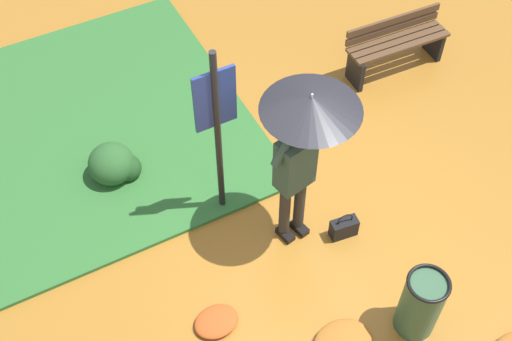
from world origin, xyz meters
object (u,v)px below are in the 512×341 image
(person_with_umbrella, at_px, (304,134))
(park_bench, at_px, (396,44))
(trash_bin, at_px, (421,304))
(info_sign_post, at_px, (216,118))
(handbag, at_px, (344,228))

(person_with_umbrella, xyz_separation_m, park_bench, (2.47, 1.69, -1.15))
(park_bench, height_order, trash_bin, trash_bin)
(info_sign_post, bearing_deg, trash_bin, -64.50)
(person_with_umbrella, relative_size, info_sign_post, 0.89)
(info_sign_post, relative_size, handbag, 6.22)
(handbag, bearing_deg, park_bench, 44.38)
(trash_bin, bearing_deg, person_with_umbrella, 106.32)
(handbag, height_order, trash_bin, trash_bin)
(handbag, bearing_deg, person_with_umbrella, 141.70)
(handbag, relative_size, trash_bin, 0.44)
(handbag, distance_m, park_bench, 2.89)
(info_sign_post, relative_size, park_bench, 1.64)
(info_sign_post, height_order, trash_bin, info_sign_post)
(handbag, xyz_separation_m, trash_bin, (0.05, -1.24, 0.29))
(info_sign_post, relative_size, trash_bin, 2.76)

